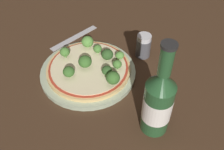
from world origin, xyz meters
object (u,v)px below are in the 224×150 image
(pizza, at_px, (89,68))
(beer_bottle, at_px, (158,102))
(pepper_shaker, at_px, (143,46))
(fork, at_px, (74,38))

(pizza, bearing_deg, beer_bottle, 22.69)
(pepper_shaker, bearing_deg, beer_bottle, -19.13)
(pizza, relative_size, fork, 1.36)
(fork, bearing_deg, beer_bottle, -101.04)
(pizza, xyz_separation_m, fork, (-0.16, 0.00, -0.02))
(pizza, height_order, fork, pizza)
(beer_bottle, bearing_deg, fork, -167.14)
(pizza, xyz_separation_m, pepper_shaker, (-0.02, 0.17, 0.01))
(pizza, relative_size, pepper_shaker, 3.19)
(pepper_shaker, bearing_deg, pizza, -83.51)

